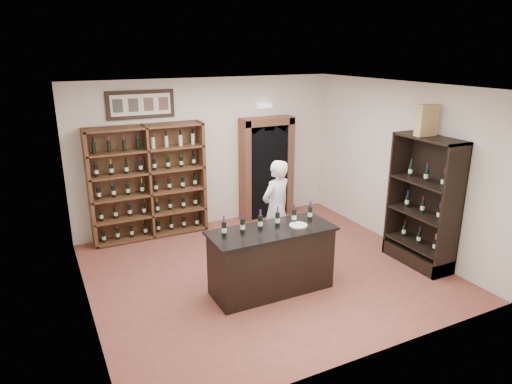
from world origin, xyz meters
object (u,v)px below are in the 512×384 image
wine_shelf (148,182)px  counter_bottle_0 (224,229)px  wine_crate (427,120)px  tasting_counter (271,261)px  side_cabinet (422,222)px  shopkeeper (276,209)px

wine_shelf → counter_bottle_0: wine_shelf is taller
counter_bottle_0 → wine_crate: size_ratio=0.60×
wine_shelf → tasting_counter: bearing=-69.4°
side_cabinet → wine_crate: size_ratio=4.42×
shopkeeper → tasting_counter: bearing=39.2°
wine_shelf → shopkeeper: size_ratio=1.27×
wine_shelf → tasting_counter: (1.10, -2.93, -0.61)m
tasting_counter → counter_bottle_0: (-0.72, 0.09, 0.61)m
tasting_counter → counter_bottle_0: 0.95m
counter_bottle_0 → shopkeeper: 1.74m
side_cabinet → wine_crate: bearing=119.3°
side_cabinet → wine_shelf: bearing=139.8°
wine_shelf → counter_bottle_0: size_ratio=7.33×
counter_bottle_0 → wine_shelf: bearing=97.6°
tasting_counter → wine_crate: wine_crate is taller
wine_shelf → side_cabinet: same height
shopkeeper → side_cabinet: bearing=126.7°
counter_bottle_0 → wine_crate: wine_crate is taller
counter_bottle_0 → side_cabinet: bearing=-6.4°
wine_crate → counter_bottle_0: bearing=177.5°
wine_shelf → side_cabinet: 5.02m
counter_bottle_0 → shopkeeper: bearing=35.8°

